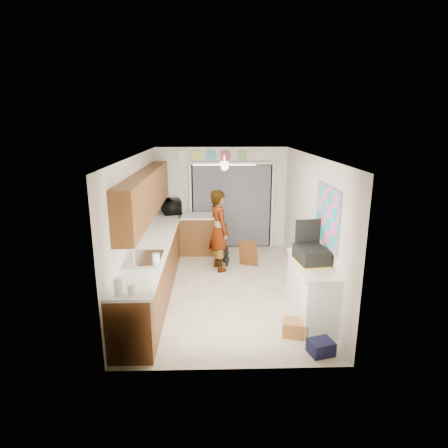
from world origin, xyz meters
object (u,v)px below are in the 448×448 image
object	(u,v)px
microwave	(171,206)
suitcase	(311,255)
man	(219,230)
dog	(222,253)
paper_towel_roll	(118,287)
cardboard_box	(295,328)
navy_crate	(321,347)

from	to	relation	value
microwave	suitcase	xyz separation A→B (m)	(2.54, -3.43, -0.05)
man	dog	xyz separation A→B (m)	(0.07, 0.33, -0.63)
paper_towel_roll	suitcase	distance (m)	2.94
microwave	cardboard_box	bearing A→B (deg)	-167.55
suitcase	microwave	bearing A→B (deg)	119.01
paper_towel_roll	man	bearing A→B (deg)	67.31
microwave	cardboard_box	size ratio (longest dim) A/B	1.67
suitcase	navy_crate	bearing A→B (deg)	-101.49
navy_crate	man	distance (m)	3.49
suitcase	dog	world-z (taller)	suitcase
paper_towel_roll	suitcase	bearing A→B (deg)	21.41
navy_crate	dog	xyz separation A→B (m)	(-1.27, 3.45, 0.14)
man	paper_towel_roll	bearing A→B (deg)	137.49
cardboard_box	man	world-z (taller)	man
man	suitcase	bearing A→B (deg)	-165.98
man	navy_crate	bearing A→B (deg)	-176.62
microwave	navy_crate	world-z (taller)	microwave
microwave	paper_towel_roll	world-z (taller)	microwave
suitcase	paper_towel_roll	bearing A→B (deg)	-166.17
suitcase	navy_crate	xyz separation A→B (m)	(-0.07, -1.02, -0.96)
dog	microwave	bearing A→B (deg)	126.98
paper_towel_roll	navy_crate	size ratio (longest dim) A/B	0.70
microwave	paper_towel_roll	xyz separation A→B (m)	(-0.19, -4.50, -0.06)
cardboard_box	man	bearing A→B (deg)	112.31
cardboard_box	dog	xyz separation A→B (m)	(-1.02, 2.98, 0.12)
paper_towel_roll	man	distance (m)	3.45
paper_towel_roll	dog	size ratio (longest dim) A/B	0.37
microwave	man	xyz separation A→B (m)	(1.13, -1.32, -0.24)
suitcase	dog	distance (m)	2.90
dog	cardboard_box	bearing A→B (deg)	-84.42
microwave	suitcase	size ratio (longest dim) A/B	1.08
paper_towel_roll	navy_crate	distance (m)	2.83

